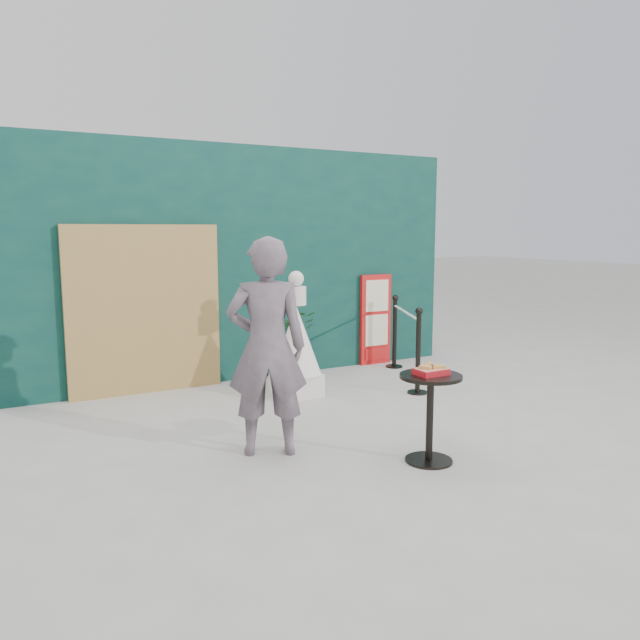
{
  "coord_description": "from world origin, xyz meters",
  "views": [
    {
      "loc": [
        -3.15,
        -4.44,
        1.94
      ],
      "look_at": [
        0.0,
        1.2,
        1.0
      ],
      "focal_mm": 35.0,
      "sensor_mm": 36.0,
      "label": 1
    }
  ],
  "objects": [
    {
      "name": "ground",
      "position": [
        0.0,
        0.0,
        0.0
      ],
      "size": [
        60.0,
        60.0,
        0.0
      ],
      "primitive_type": "plane",
      "color": "#ADAAA5",
      "rests_on": "ground"
    },
    {
      "name": "back_wall",
      "position": [
        0.0,
        3.15,
        1.5
      ],
      "size": [
        6.0,
        0.3,
        3.0
      ],
      "primitive_type": "cube",
      "color": "#0A3031",
      "rests_on": "ground"
    },
    {
      "name": "bamboo_fence",
      "position": [
        -1.4,
        2.94,
        1.0
      ],
      "size": [
        1.8,
        0.08,
        2.0
      ],
      "primitive_type": "cube",
      "color": "tan",
      "rests_on": "ground"
    },
    {
      "name": "woman",
      "position": [
        -0.99,
        0.36,
        0.94
      ],
      "size": [
        0.81,
        0.68,
        1.88
      ],
      "primitive_type": "imported",
      "rotation": [
        0.0,
        0.0,
        2.75
      ],
      "color": "slate",
      "rests_on": "ground"
    },
    {
      "name": "menu_board",
      "position": [
        1.9,
        2.95,
        0.65
      ],
      "size": [
        0.5,
        0.07,
        1.3
      ],
      "color": "red",
      "rests_on": "ground"
    },
    {
      "name": "statue",
      "position": [
        0.09,
        1.93,
        0.6
      ],
      "size": [
        0.57,
        0.57,
        1.47
      ],
      "color": "silver",
      "rests_on": "ground"
    },
    {
      "name": "cafe_table",
      "position": [
        0.11,
        -0.5,
        0.5
      ],
      "size": [
        0.52,
        0.52,
        0.75
      ],
      "color": "black",
      "rests_on": "ground"
    },
    {
      "name": "food_basket",
      "position": [
        0.11,
        -0.49,
        0.79
      ],
      "size": [
        0.26,
        0.19,
        0.11
      ],
      "color": "red",
      "rests_on": "cafe_table"
    },
    {
      "name": "planter",
      "position": [
        0.49,
        2.74,
        0.52
      ],
      "size": [
        0.53,
        0.46,
        0.9
      ],
      "color": "brown",
      "rests_on": "ground"
    },
    {
      "name": "stanchion_barrier",
      "position": [
        1.7,
        1.97,
        0.49
      ],
      "size": [
        0.84,
        1.54,
        1.03
      ],
      "color": "black",
      "rests_on": "ground"
    }
  ]
}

